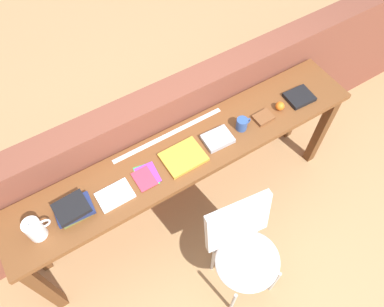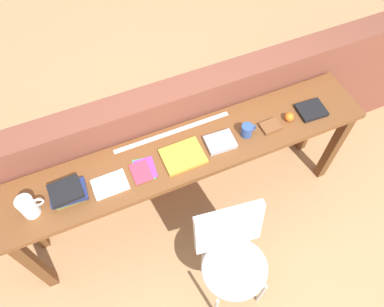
# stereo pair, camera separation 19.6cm
# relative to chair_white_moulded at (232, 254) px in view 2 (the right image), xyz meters

# --- Properties ---
(ground_plane) EXTENTS (40.00, 40.00, 0.00)m
(ground_plane) POSITION_rel_chair_white_moulded_xyz_m (-0.03, 0.35, -0.53)
(ground_plane) COLOR tan
(brick_wall_back) EXTENTS (6.00, 0.20, 1.10)m
(brick_wall_back) POSITION_rel_chair_white_moulded_xyz_m (-0.03, 0.99, 0.02)
(brick_wall_back) COLOR brown
(brick_wall_back) RESTS_ON ground
(sideboard) EXTENTS (2.50, 0.44, 0.88)m
(sideboard) POSITION_rel_chair_white_moulded_xyz_m (-0.03, 0.65, 0.21)
(sideboard) COLOR brown
(sideboard) RESTS_ON ground
(chair_white_moulded) EXTENTS (0.50, 0.51, 0.89)m
(chair_white_moulded) POSITION_rel_chair_white_moulded_xyz_m (0.00, 0.00, 0.00)
(chair_white_moulded) COLOR silver
(chair_white_moulded) RESTS_ON ground
(pitcher_white) EXTENTS (0.14, 0.10, 0.18)m
(pitcher_white) POSITION_rel_chair_white_moulded_xyz_m (-1.05, 0.60, 0.43)
(pitcher_white) COLOR white
(pitcher_white) RESTS_ON sideboard
(book_stack_leftmost) EXTENTS (0.23, 0.17, 0.09)m
(book_stack_leftmost) POSITION_rel_chair_white_moulded_xyz_m (-0.82, 0.62, 0.40)
(book_stack_leftmost) COLOR olive
(book_stack_leftmost) RESTS_ON sideboard
(magazine_cycling) EXTENTS (0.21, 0.15, 0.01)m
(magazine_cycling) POSITION_rel_chair_white_moulded_xyz_m (-0.58, 0.60, 0.36)
(magazine_cycling) COLOR white
(magazine_cycling) RESTS_ON sideboard
(pamphlet_pile_colourful) EXTENTS (0.16, 0.19, 0.01)m
(pamphlet_pile_colourful) POSITION_rel_chair_white_moulded_xyz_m (-0.35, 0.61, 0.36)
(pamphlet_pile_colourful) COLOR green
(pamphlet_pile_colourful) RESTS_ON sideboard
(book_open_centre) EXTENTS (0.27, 0.21, 0.02)m
(book_open_centre) POSITION_rel_chair_white_moulded_xyz_m (-0.09, 0.61, 0.36)
(book_open_centre) COLOR gold
(book_open_centre) RESTS_ON sideboard
(book_grey_hardcover) EXTENTS (0.20, 0.16, 0.03)m
(book_grey_hardcover) POSITION_rel_chair_white_moulded_xyz_m (0.18, 0.61, 0.37)
(book_grey_hardcover) COLOR #9E9EA3
(book_grey_hardcover) RESTS_ON sideboard
(mug) EXTENTS (0.11, 0.08, 0.09)m
(mug) POSITION_rel_chair_white_moulded_xyz_m (0.37, 0.61, 0.40)
(mug) COLOR #2D4C8C
(mug) RESTS_ON sideboard
(leather_journal_brown) EXTENTS (0.13, 0.10, 0.02)m
(leather_journal_brown) POSITION_rel_chair_white_moulded_xyz_m (0.55, 0.59, 0.37)
(leather_journal_brown) COLOR brown
(leather_journal_brown) RESTS_ON sideboard
(sports_ball_small) EXTENTS (0.06, 0.06, 0.06)m
(sports_ball_small) POSITION_rel_chair_white_moulded_xyz_m (0.70, 0.60, 0.38)
(sports_ball_small) COLOR orange
(sports_ball_small) RESTS_ON sideboard
(book_repair_rightmost) EXTENTS (0.20, 0.17, 0.03)m
(book_repair_rightmost) POSITION_rel_chair_white_moulded_xyz_m (0.88, 0.60, 0.37)
(book_repair_rightmost) COLOR black
(book_repair_rightmost) RESTS_ON sideboard
(ruler_metal_back_edge) EXTENTS (0.82, 0.03, 0.00)m
(ruler_metal_back_edge) POSITION_rel_chair_white_moulded_xyz_m (-0.08, 0.82, 0.35)
(ruler_metal_back_edge) COLOR silver
(ruler_metal_back_edge) RESTS_ON sideboard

